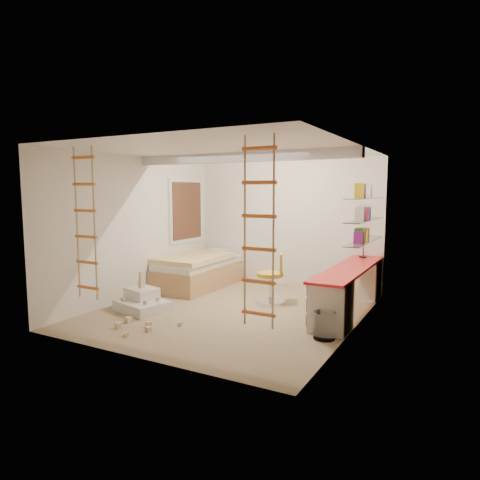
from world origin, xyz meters
The scene contains 15 objects.
floor centered at (0.00, 0.00, 0.00)m, with size 4.50×4.50×0.00m, color #9B8664.
ceiling_beam centered at (0.00, 0.30, 2.52)m, with size 4.00×0.18×0.16m, color white.
window_frame centered at (-1.97, 1.50, 1.55)m, with size 0.06×1.15×1.35m, color white.
window_blind centered at (-1.93, 1.50, 1.55)m, with size 0.02×1.00×1.20m, color #4C2D1E.
rope_ladder_left centered at (-1.35, -1.75, 1.52)m, with size 0.41×0.04×2.13m, color orange, non-canonical shape.
rope_ladder_right centered at (1.35, -1.75, 1.52)m, with size 0.41×0.04×2.13m, color orange, non-canonical shape.
waste_bin centered at (1.75, -0.56, 0.18)m, with size 0.30×0.30×0.37m, color white.
desk centered at (1.72, 0.86, 0.40)m, with size 0.56×2.80×0.75m.
shelves centered at (1.87, 1.13, 1.50)m, with size 0.25×1.80×0.71m.
bed centered at (-1.48, 1.23, 0.33)m, with size 1.02×2.00×0.69m.
task_lamp centered at (1.67, 1.82, 1.14)m, with size 0.14×0.36×0.57m.
swivel_chair centered at (0.38, 0.75, 0.33)m, with size 0.70×0.70×0.89m.
play_platform centered at (-1.31, -0.68, 0.14)m, with size 0.93×0.80×0.36m.
toy_blocks centered at (-1.00, -1.04, 0.20)m, with size 1.32×1.26×0.63m.
books centered at (1.87, 1.13, 1.59)m, with size 0.14×0.70×0.92m.
Camera 1 is at (3.40, -5.96, 1.98)m, focal length 32.00 mm.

